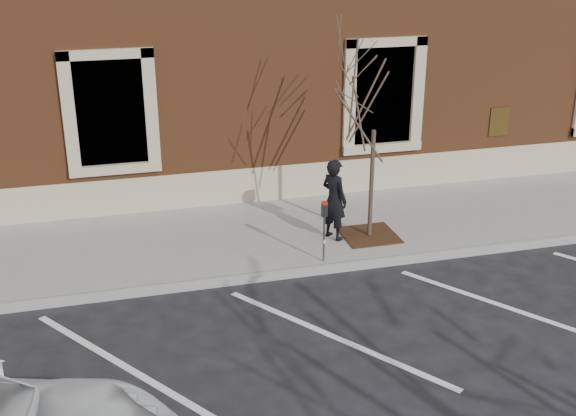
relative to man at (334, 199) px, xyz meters
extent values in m
plane|color=#28282B|center=(-1.08, -1.12, -0.97)|extent=(120.00, 120.00, 0.00)
cube|color=#A3A299|center=(-1.08, 0.63, -0.90)|extent=(40.00, 3.50, 0.15)
cube|color=#9E9E99|center=(-1.08, -1.17, -0.90)|extent=(40.00, 0.12, 0.15)
cube|color=brown|center=(-1.08, 6.63, 3.03)|extent=(40.00, 8.50, 8.00)
cube|color=#BDAE90|center=(-1.08, 2.41, -0.42)|extent=(40.00, 0.06, 0.80)
cube|color=black|center=(-4.08, 2.53, 1.43)|extent=(1.40, 0.30, 2.20)
cube|color=#BDAE90|center=(-4.08, 2.36, 0.23)|extent=(1.90, 0.20, 0.20)
cube|color=black|center=(1.92, 2.53, 1.43)|extent=(1.40, 0.30, 2.20)
cube|color=#BDAE90|center=(1.92, 2.36, 0.23)|extent=(1.90, 0.20, 0.20)
imported|color=black|center=(0.00, 0.00, 0.00)|extent=(0.64, 0.72, 1.64)
cylinder|color=#595B60|center=(-0.51, -0.97, -0.37)|extent=(0.04, 0.04, 0.90)
cube|color=black|center=(-0.51, -0.97, 0.20)|extent=(0.11, 0.08, 0.23)
cube|color=#B0210B|center=(-0.51, -0.97, 0.34)|extent=(0.10, 0.08, 0.05)
cube|color=white|center=(-0.51, -1.01, -0.42)|extent=(0.05, 0.00, 0.06)
cube|color=#482A17|center=(0.73, -0.09, -0.81)|extent=(1.07, 1.07, 0.03)
cylinder|color=#4E3F2F|center=(0.73, -0.09, 0.28)|extent=(0.09, 0.09, 2.20)
camera|label=1|loc=(-4.28, -12.54, 5.08)|focal=45.00mm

